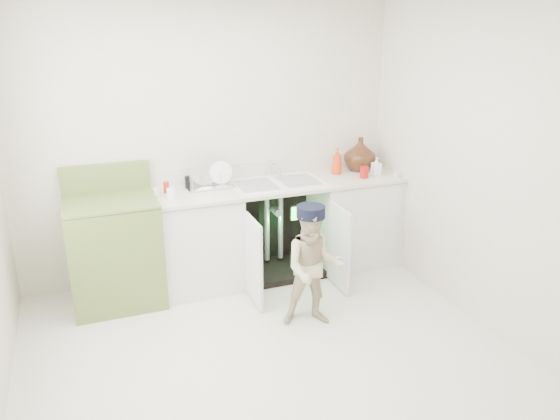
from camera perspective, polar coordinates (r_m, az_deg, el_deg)
name	(u,v)px	position (r m, az deg, el deg)	size (l,w,h in m)	color
ground	(265,350)	(4.20, -1.57, -14.43)	(3.50, 3.50, 0.00)	beige
room_shell	(263,191)	(3.65, -1.75, 2.05)	(6.00, 5.50, 1.26)	beige
counter_run	(280,226)	(5.17, -0.02, -1.66)	(2.44, 1.02, 1.23)	silver
avocado_stove	(115,250)	(4.85, -16.87, -3.99)	(0.75, 0.65, 1.16)	#597031
repair_worker	(313,266)	(4.30, 3.50, -5.87)	(0.56, 0.88, 1.00)	beige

